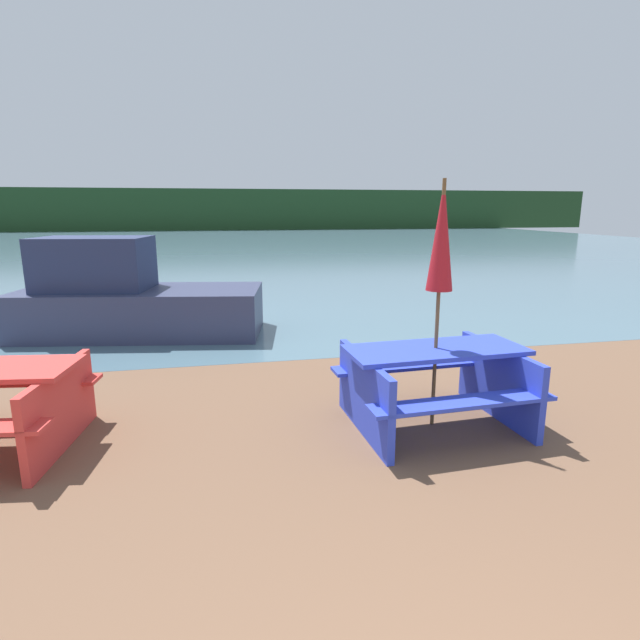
% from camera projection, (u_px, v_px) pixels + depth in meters
% --- Properties ---
extents(water, '(60.00, 50.00, 0.00)m').
position_uv_depth(water, '(230.00, 243.00, 30.97)').
color(water, slate).
rests_on(water, ground_plane).
extents(far_treeline, '(80.00, 1.60, 4.00)m').
position_uv_depth(far_treeline, '(224.00, 210.00, 49.66)').
color(far_treeline, '#1E3D1E').
rests_on(far_treeline, water).
extents(picnic_table_blue, '(1.81, 1.47, 0.80)m').
position_uv_depth(picnic_table_blue, '(434.00, 379.00, 4.92)').
color(picnic_table_blue, blue).
rests_on(picnic_table_blue, ground_plane).
extents(umbrella_crimson, '(0.25, 0.25, 2.39)m').
position_uv_depth(umbrella_crimson, '(441.00, 239.00, 4.63)').
color(umbrella_crimson, brown).
rests_on(umbrella_crimson, ground_plane).
extents(boat, '(4.22, 2.23, 1.66)m').
position_uv_depth(boat, '(130.00, 299.00, 8.50)').
color(boat, '#333856').
rests_on(boat, water).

